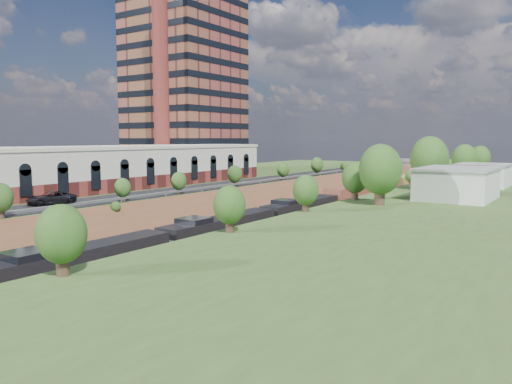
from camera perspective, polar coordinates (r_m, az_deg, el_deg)
name	(u,v)px	position (r m, az deg, el deg)	size (l,w,h in m)	color
platform_left	(187,189)	(107.56, -7.93, 0.35)	(44.00, 180.00, 5.00)	#405824
embankment_left	(274,209)	(94.64, 2.04, -1.91)	(7.07, 180.00, 7.07)	brown
embankment_right	(387,219)	(85.17, 14.70, -3.01)	(7.07, 180.00, 7.07)	brown
rail_left_track	(313,212)	(90.50, 6.56, -2.26)	(1.58, 180.00, 0.18)	gray
rail_right_track	(340,214)	(88.25, 9.56, -2.52)	(1.58, 180.00, 0.18)	gray
road	(254,181)	(96.52, -0.21, 1.27)	(8.00, 180.00, 0.10)	black
guardrail	(272,179)	(94.07, 1.79, 1.45)	(0.10, 171.00, 0.70)	#99999E
commercial_building	(121,166)	(88.16, -15.17, 2.85)	(14.30, 62.30, 7.00)	maroon
highrise_tower	(184,56)	(124.85, -8.21, 15.13)	(22.00, 22.00, 53.90)	brown
smokestack	(161,81)	(106.82, -10.81, 12.35)	(3.20, 3.20, 40.00)	maroon
overpass	(425,168)	(146.87, 18.79, 2.57)	(24.50, 8.30, 7.40)	gray
white_building_near	(457,184)	(73.30, 22.00, 0.80)	(9.00, 12.00, 4.00)	silver
white_building_far	(483,176)	(94.96, 24.51, 1.70)	(8.00, 10.00, 3.60)	silver
tree_right_large	(380,170)	(63.39, 14.02, 2.46)	(5.25, 5.25, 7.61)	#473323
tree_left_crest	(96,189)	(64.39, -17.83, 0.31)	(2.45, 2.45, 3.55)	#473323
freight_train	(394,187)	(113.97, 15.48, 0.59)	(3.12, 175.37, 4.64)	black
suv	(51,198)	(66.85, -22.36, -0.63)	(2.68, 5.82, 1.62)	black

